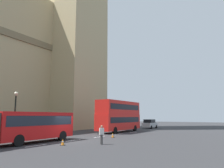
{
  "coord_description": "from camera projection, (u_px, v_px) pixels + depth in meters",
  "views": [
    {
      "loc": [
        -16.15,
        -15.6,
        2.51
      ],
      "look_at": [
        12.3,
        2.72,
        7.69
      ],
      "focal_mm": 33.8,
      "sensor_mm": 36.0,
      "label": 1
    }
  ],
  "objects": [
    {
      "name": "ground_plane",
      "position": [
        69.0,
        141.0,
        21.39
      ],
      "size": [
        160.0,
        160.0,
        0.0
      ],
      "primitive_type": "plane",
      "color": "#333335"
    },
    {
      "name": "lane_centre_marking",
      "position": [
        57.0,
        143.0,
        20.01
      ],
      "size": [
        34.4,
        0.16,
        0.01
      ],
      "color": "silver",
      "rests_on": "ground_plane"
    },
    {
      "name": "double_decker_bus",
      "position": [
        119.0,
        115.0,
        33.97
      ],
      "size": [
        10.01,
        2.54,
        4.9
      ],
      "color": "red",
      "rests_on": "ground_plane"
    },
    {
      "name": "sedan_lead",
      "position": [
        150.0,
        124.0,
        44.4
      ],
      "size": [
        4.4,
        1.86,
        1.85
      ],
      "color": "#B7B7BC",
      "rests_on": "ground_plane"
    },
    {
      "name": "traffic_cone_west",
      "position": [
        63.0,
        142.0,
        18.37
      ],
      "size": [
        0.36,
        0.36,
        0.58
      ],
      "color": "black",
      "rests_on": "ground_plane"
    },
    {
      "name": "traffic_cone_middle",
      "position": [
        113.0,
        135.0,
        24.97
      ],
      "size": [
        0.36,
        0.36,
        0.58
      ],
      "color": "black",
      "rests_on": "ground_plane"
    },
    {
      "name": "street_lamp",
      "position": [
        15.0,
        111.0,
        23.67
      ],
      "size": [
        0.44,
        0.44,
        5.27
      ],
      "color": "black",
      "rests_on": "ground_plane"
    },
    {
      "name": "pedestrian_by_kerb",
      "position": [
        102.0,
        134.0,
        19.03
      ],
      "size": [
        0.46,
        0.43,
        1.69
      ],
      "color": "#333333",
      "rests_on": "ground_plane"
    }
  ]
}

